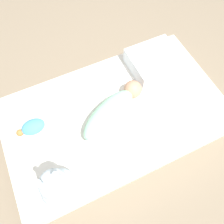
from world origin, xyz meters
TOP-DOWN VIEW (x-y plane):
  - ground_plane at (0.00, 0.00)m, footprint 12.00×12.00m
  - bed_mattress at (0.00, 0.00)m, footprint 1.47×0.86m
  - swaddled_baby at (0.03, 0.02)m, footprint 0.52×0.34m
  - pillow at (-0.42, -0.22)m, footprint 0.35×0.31m
  - bunny_plush at (0.48, 0.33)m, footprint 0.21×0.21m
  - turtle_plush at (0.53, -0.10)m, footprint 0.18×0.11m

SIDE VIEW (x-z plane):
  - ground_plane at x=0.00m, z-range 0.00..0.00m
  - bed_mattress at x=0.00m, z-range 0.00..0.22m
  - turtle_plush at x=0.53m, z-range 0.22..0.30m
  - pillow at x=-0.42m, z-range 0.22..0.34m
  - swaddled_baby at x=0.03m, z-range 0.22..0.37m
  - bunny_plush at x=0.48m, z-range 0.17..0.55m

